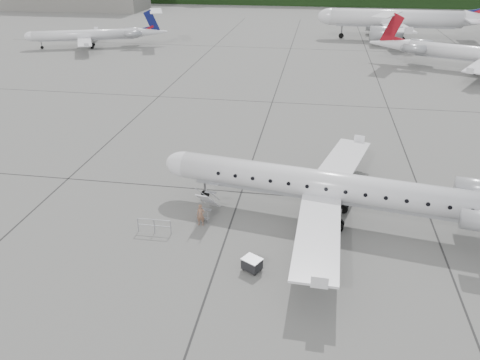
# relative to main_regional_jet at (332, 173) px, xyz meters

# --- Properties ---
(ground) EXTENTS (320.00, 320.00, 0.00)m
(ground) POSITION_rel_main_regional_jet_xyz_m (-1.34, -4.59, -3.45)
(ground) COLOR slate
(ground) RESTS_ON ground
(main_regional_jet) EXTENTS (29.62, 23.35, 6.90)m
(main_regional_jet) POSITION_rel_main_regional_jet_xyz_m (0.00, 0.00, 0.00)
(main_regional_jet) COLOR silver
(main_regional_jet) RESTS_ON ground
(airstair) EXTENTS (1.22, 2.52, 2.16)m
(airstair) POSITION_rel_main_regional_jet_xyz_m (-8.15, -0.96, -2.37)
(airstair) COLOR silver
(airstair) RESTS_ON ground
(passenger) EXTENTS (0.58, 0.40, 1.53)m
(passenger) POSITION_rel_main_regional_jet_xyz_m (-8.36, -2.30, -2.68)
(passenger) COLOR brown
(passenger) RESTS_ON ground
(safety_railing) EXTENTS (2.20, 0.10, 1.00)m
(safety_railing) POSITION_rel_main_regional_jet_xyz_m (-11.12, -3.73, -2.95)
(safety_railing) COLOR #999CA1
(safety_railing) RESTS_ON ground
(baggage_cart) EXTENTS (1.27, 1.19, 0.86)m
(baggage_cart) POSITION_rel_main_regional_jet_xyz_m (-4.31, -6.60, -3.02)
(baggage_cart) COLOR black
(baggage_cart) RESTS_ON ground
(bg_narrowbody) EXTENTS (32.12, 23.47, 11.35)m
(bg_narrowbody) POSITION_rel_main_regional_jet_xyz_m (12.82, 70.25, 2.22)
(bg_narrowbody) COLOR silver
(bg_narrowbody) RESTS_ON ground
(bg_regional_left) EXTENTS (28.16, 24.14, 6.24)m
(bg_regional_left) POSITION_rel_main_regional_jet_xyz_m (-43.05, 53.33, -0.33)
(bg_regional_left) COLOR silver
(bg_regional_left) RESTS_ON ground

